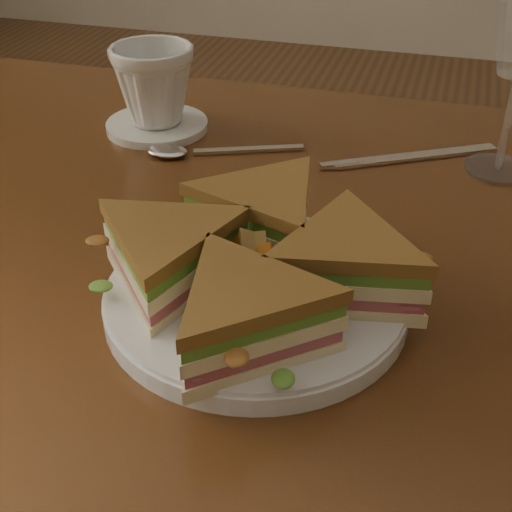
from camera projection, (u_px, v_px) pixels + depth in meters
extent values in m
cube|color=#3A1E0D|center=(252.00, 253.00, 0.69)|extent=(1.20, 0.80, 0.04)
cylinder|color=#341E0F|center=(21.00, 281.00, 1.30)|extent=(0.06, 0.06, 0.71)
cylinder|color=white|center=(256.00, 299.00, 0.58)|extent=(0.25, 0.25, 0.02)
cube|color=silver|center=(249.00, 150.00, 0.83)|extent=(0.12, 0.06, 0.00)
ellipsoid|color=silver|center=(167.00, 152.00, 0.82)|extent=(0.05, 0.03, 0.01)
cube|color=silver|center=(415.00, 157.00, 0.82)|extent=(0.18, 0.11, 0.00)
cube|color=silver|center=(341.00, 165.00, 0.80)|extent=(0.05, 0.03, 0.00)
cylinder|color=white|center=(498.00, 169.00, 0.79)|extent=(0.07, 0.07, 0.00)
cylinder|color=white|center=(508.00, 123.00, 0.76)|extent=(0.01, 0.01, 0.11)
cylinder|color=white|center=(157.00, 126.00, 0.89)|extent=(0.13, 0.13, 0.01)
imported|color=white|center=(154.00, 85.00, 0.86)|extent=(0.11, 0.11, 0.09)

